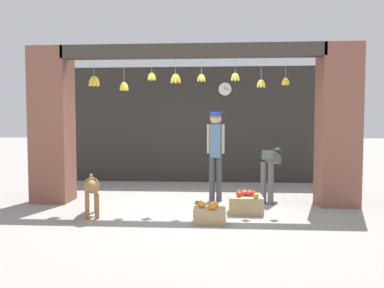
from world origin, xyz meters
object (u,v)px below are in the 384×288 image
Objects in this scene: shopkeeper at (216,148)px; fruit_crate_oranges at (210,214)px; fruit_crate_apples at (246,204)px; worker_stooping at (271,167)px; water_bottle at (197,208)px; dog at (92,188)px; wall_clock at (225,89)px.

shopkeeper is 1.86m from fruit_crate_oranges.
fruit_crate_apples reaches higher than fruit_crate_oranges.
worker_stooping is 1.84m from water_bottle.
dog is 4.67m from wall_clock.
fruit_crate_oranges is 2.11× the size of water_bottle.
fruit_crate_apples is 2.44× the size of water_bottle.
dog reaches higher than fruit_crate_apples.
worker_stooping is at bearing 38.37° from water_bottle.
wall_clock is (0.32, 3.91, 2.24)m from fruit_crate_oranges.
shopkeeper is 1.12m from worker_stooping.
worker_stooping reaches higher than water_bottle.
wall_clock is at bearing 128.42° from dog.
wall_clock is at bearing 135.29° from worker_stooping.
wall_clock is at bearing -87.19° from shopkeeper.
worker_stooping reaches higher than fruit_crate_apples.
fruit_crate_oranges is at bearing -94.64° from wall_clock.
fruit_crate_apples is at bearing 46.72° from fruit_crate_oranges.
worker_stooping reaches higher than fruit_crate_oranges.
fruit_crate_apples is at bearing -94.30° from worker_stooping.
shopkeeper is at bearing 74.45° from water_bottle.
shopkeeper is at bearing 103.53° from dog.
dog reaches higher than water_bottle.
worker_stooping is 1.84× the size of fruit_crate_apples.
water_bottle is (-0.31, -1.12, -0.93)m from shopkeeper.
fruit_crate_oranges is at bearing -66.26° from water_bottle.
dog is at bearing -172.26° from fruit_crate_apples.
worker_stooping is at bearing -70.32° from wall_clock.
dog is 3.35m from worker_stooping.
fruit_crate_oranges is at bearing -100.26° from worker_stooping.
worker_stooping reaches higher than dog.
water_bottle is 4.13m from wall_clock.
worker_stooping is at bearing -173.18° from shopkeeper.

